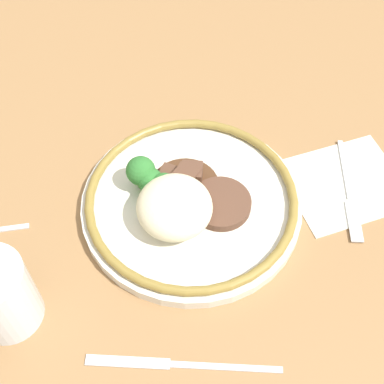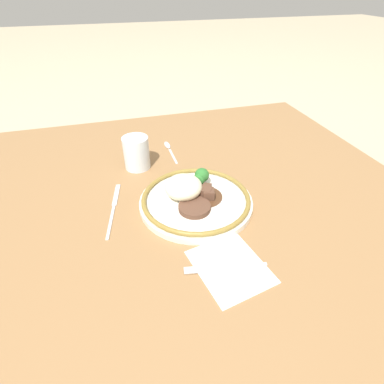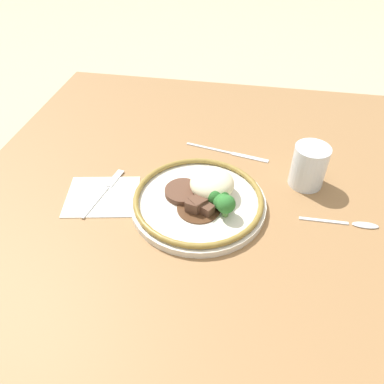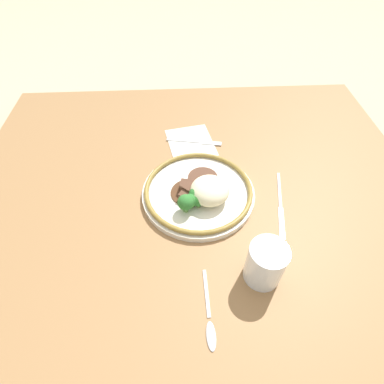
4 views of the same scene
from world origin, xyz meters
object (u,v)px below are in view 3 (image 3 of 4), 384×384
(plate, at_px, (202,198))
(knife, at_px, (230,153))
(juice_glass, at_px, (308,168))
(fork, at_px, (107,188))
(spoon, at_px, (355,224))

(plate, height_order, knife, plate)
(juice_glass, xyz_separation_m, fork, (-0.44, -0.10, -0.04))
(knife, bearing_deg, spoon, -25.10)
(fork, relative_size, spoon, 1.07)
(juice_glass, distance_m, knife, 0.21)
(plate, bearing_deg, fork, 175.94)
(fork, xyz_separation_m, knife, (0.26, 0.19, -0.00))
(spoon, bearing_deg, knife, 142.69)
(plate, relative_size, spoon, 1.82)
(knife, bearing_deg, plate, -90.06)
(fork, distance_m, knife, 0.32)
(knife, height_order, spoon, spoon)
(juice_glass, relative_size, spoon, 0.62)
(plate, bearing_deg, juice_glass, 27.35)
(plate, distance_m, knife, 0.21)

